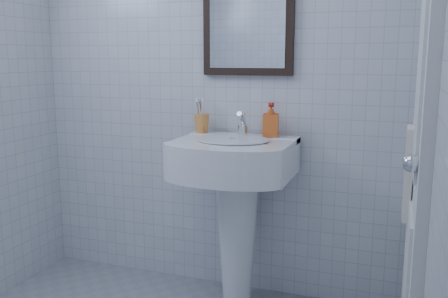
% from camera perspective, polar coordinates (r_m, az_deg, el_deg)
% --- Properties ---
extents(wall_back, '(2.20, 0.02, 2.50)m').
position_cam_1_polar(wall_back, '(2.82, -1.03, 8.68)').
color(wall_back, silver).
rests_on(wall_back, ground).
extents(wall_right, '(0.02, 2.40, 2.50)m').
position_cam_1_polar(wall_right, '(1.45, 23.80, 6.11)').
color(wall_right, silver).
rests_on(wall_right, ground).
extents(washbasin, '(0.60, 0.44, 0.93)m').
position_cam_1_polar(washbasin, '(2.65, 1.35, -5.13)').
color(washbasin, white).
rests_on(washbasin, ground).
extents(faucet, '(0.05, 0.12, 0.14)m').
position_cam_1_polar(faucet, '(2.69, 2.12, 2.69)').
color(faucet, silver).
rests_on(faucet, washbasin).
extents(toothbrush_cup, '(0.09, 0.09, 0.10)m').
position_cam_1_polar(toothbrush_cup, '(2.78, -2.57, 2.94)').
color(toothbrush_cup, orange).
rests_on(toothbrush_cup, washbasin).
extents(soap_dispenser, '(0.09, 0.09, 0.18)m').
position_cam_1_polar(soap_dispenser, '(2.65, 5.38, 3.35)').
color(soap_dispenser, '#E55A16').
rests_on(soap_dispenser, washbasin).
extents(wall_mirror, '(0.50, 0.04, 0.62)m').
position_cam_1_polar(wall_mirror, '(2.75, 2.75, 14.88)').
color(wall_mirror, black).
rests_on(wall_mirror, wall_back).
extents(bathroom_door, '(0.04, 0.80, 2.00)m').
position_cam_1_polar(bathroom_door, '(2.02, 21.71, 0.09)').
color(bathroom_door, silver).
rests_on(bathroom_door, ground).
extents(towel_ring, '(0.01, 0.18, 0.18)m').
position_cam_1_polar(towel_ring, '(2.15, 21.16, 2.07)').
color(towel_ring, silver).
rests_on(towel_ring, wall_right).
extents(hand_towel, '(0.03, 0.16, 0.38)m').
position_cam_1_polar(hand_towel, '(2.18, 20.33, -2.58)').
color(hand_towel, white).
rests_on(hand_towel, towel_ring).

